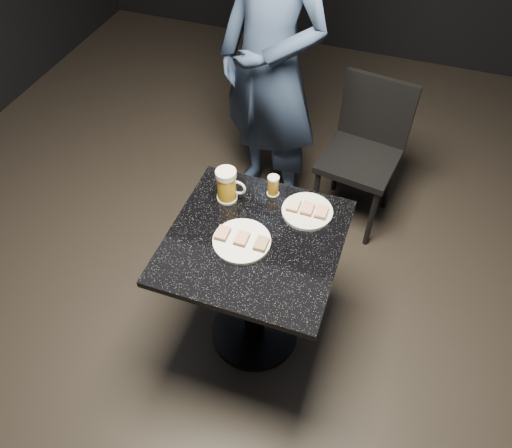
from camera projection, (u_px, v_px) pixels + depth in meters
The scene contains 10 objects.
floor at pixel (255, 332), 2.58m from camera, with size 6.00×6.00×0.00m, color black.
plate_large at pixel (242, 241), 2.01m from camera, with size 0.24×0.24×0.01m, color white.
plate_small at pixel (307, 211), 2.12m from camera, with size 0.22×0.22×0.01m, color silver.
patron at pixel (271, 65), 2.56m from camera, with size 0.68×0.45×1.88m, color navy.
table at pixel (255, 274), 2.20m from camera, with size 0.70×0.70×0.75m.
beer_mug at pixel (227, 185), 2.12m from camera, with size 0.13×0.09×0.16m.
beer_tumbler at pixel (273, 186), 2.16m from camera, with size 0.05×0.05×0.10m.
chair at pixel (365, 146), 2.81m from camera, with size 0.46×0.46×0.87m.
canapes_on_plate_large at pixel (242, 239), 1.99m from camera, with size 0.22×0.07×0.02m.
canapes_on_plate_small at pixel (307, 209), 2.11m from camera, with size 0.17×0.07×0.02m.
Camera 1 is at (0.44, -1.23, 2.30)m, focal length 35.00 mm.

